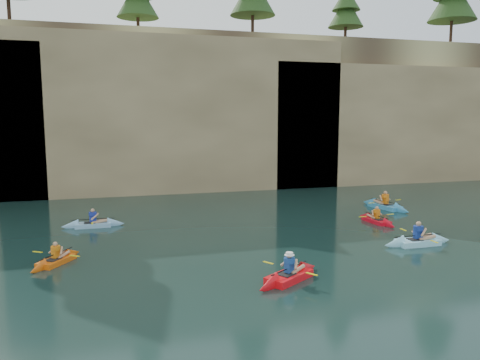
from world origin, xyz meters
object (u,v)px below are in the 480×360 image
object	(u,v)px
kayaker_orange	(56,260)
kayaker_ltblue_near	(418,241)
kayaker_red_far	(376,220)
main_kayaker	(289,276)

from	to	relation	value
kayaker_orange	kayaker_ltblue_near	bearing A→B (deg)	-62.33
kayaker_red_far	kayaker_orange	bearing A→B (deg)	95.05
kayaker_ltblue_near	kayaker_red_far	xyz separation A→B (m)	(0.63, 4.22, -0.03)
main_kayaker	kayaker_red_far	xyz separation A→B (m)	(7.57, 6.76, -0.03)
main_kayaker	kayaker_orange	world-z (taller)	main_kayaker
kayaker_ltblue_near	kayaker_red_far	world-z (taller)	kayaker_ltblue_near
kayaker_ltblue_near	kayaker_orange	bearing A→B (deg)	173.89
kayaker_orange	kayaker_red_far	world-z (taller)	kayaker_red_far
kayaker_orange	kayaker_red_far	distance (m)	15.56
kayaker_orange	kayaker_red_far	xyz separation A→B (m)	(15.33, 2.67, 0.00)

